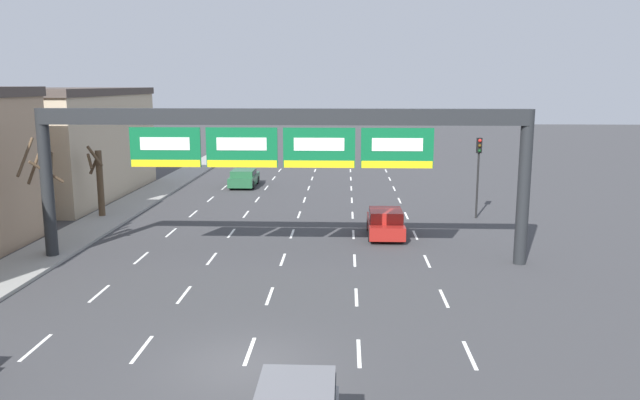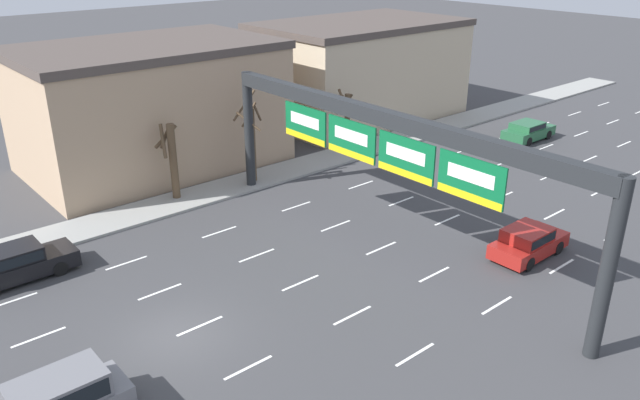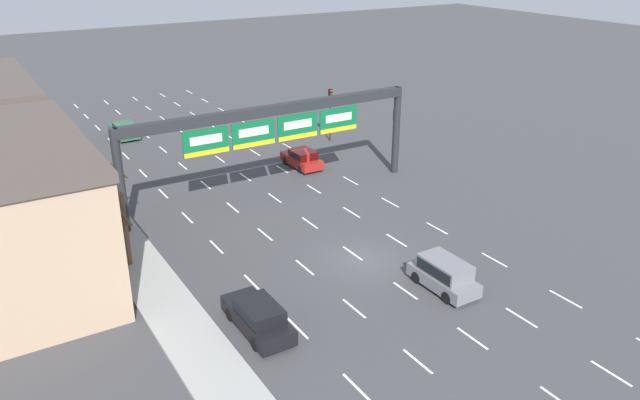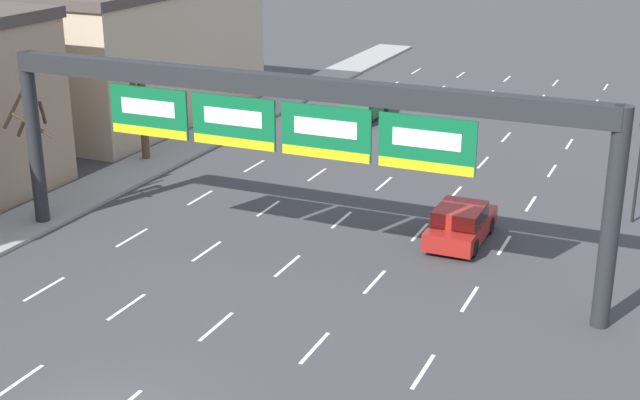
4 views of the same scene
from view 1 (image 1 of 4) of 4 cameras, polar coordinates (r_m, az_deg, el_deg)
The scene contains 10 objects.
ground_plane at distance 18.60m, azimuth -6.93°, elevation -14.83°, with size 220.00×220.00×0.00m, color #3D3D3F.
lane_dashes at distance 31.23m, azimuth -2.95°, elevation -4.19°, with size 13.32×67.00×0.01m.
sign_gantry at distance 27.60m, azimuth -3.59°, elevation 5.44°, with size 21.96×0.70×6.89m.
building_far at distance 48.28m, azimuth -23.43°, elevation 4.82°, with size 10.19×16.30×7.67m.
car_green at distance 49.28m, azimuth -6.97°, elevation 2.07°, with size 1.92×4.31×1.37m.
car_red at distance 33.07m, azimuth 6.00°, elevation -2.01°, with size 1.86×4.09×1.47m.
traffic_light_near_gantry at distance 38.14m, azimuth 14.30°, elevation 3.44°, with size 0.30×0.35×4.83m.
traffic_light_mid_block at distance 28.88m, azimuth 18.00°, elevation 1.38°, with size 0.30×0.35×5.08m.
tree_bare_second at distance 31.61m, azimuth -23.95°, elevation 0.36°, with size 1.90×1.89×5.35m.
tree_bare_third at distance 39.43m, azimuth -19.55°, elevation 1.80°, with size 1.23×1.39×4.26m.
Camera 1 is at (2.86, -16.57, 7.96)m, focal length 35.00 mm.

